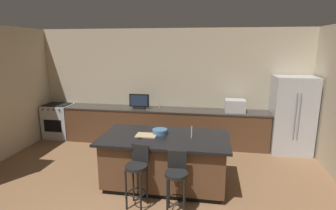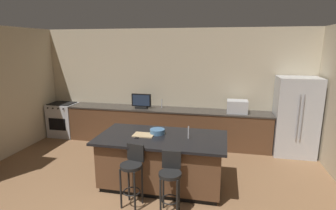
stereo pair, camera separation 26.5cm
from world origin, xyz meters
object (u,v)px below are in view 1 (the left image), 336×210
at_px(range_oven, 59,121).
at_px(bar_stool_right, 176,178).
at_px(microwave, 235,106).
at_px(kitchen_island, 165,161).
at_px(tv_monitor, 139,102).
at_px(fruit_bowl, 160,132).
at_px(cell_phone, 140,137).
at_px(refrigerator, 292,115).
at_px(bar_stool_left, 137,171).
at_px(cutting_board, 146,135).

bearing_deg(range_oven, bar_stool_right, -38.09).
height_order(microwave, bar_stool_right, microwave).
bearing_deg(kitchen_island, range_oven, 147.99).
distance_m(kitchen_island, bar_stool_right, 0.84).
bearing_deg(tv_monitor, range_oven, 178.74).
distance_m(kitchen_island, range_oven, 3.92).
height_order(bar_stool_right, fruit_bowl, fruit_bowl).
bearing_deg(fruit_bowl, cell_phone, -140.41).
distance_m(kitchen_island, refrigerator, 3.37).
height_order(refrigerator, fruit_bowl, refrigerator).
bearing_deg(bar_stool_left, kitchen_island, 76.21).
relative_size(range_oven, cutting_board, 2.56).
height_order(tv_monitor, bar_stool_right, tv_monitor).
bearing_deg(cutting_board, fruit_bowl, 31.59).
height_order(tv_monitor, fruit_bowl, tv_monitor).
bearing_deg(cutting_board, range_oven, 145.13).
xyz_separation_m(kitchen_island, range_oven, (-3.32, 2.08, -0.01)).
distance_m(tv_monitor, bar_stool_right, 3.15).
distance_m(range_oven, tv_monitor, 2.39).
bearing_deg(fruit_bowl, kitchen_island, -48.42).
xyz_separation_m(tv_monitor, bar_stool_right, (1.33, -2.80, -0.52)).
height_order(refrigerator, tv_monitor, refrigerator).
distance_m(refrigerator, bar_stool_left, 4.04).
xyz_separation_m(refrigerator, microwave, (-1.30, 0.05, 0.16)).
relative_size(fruit_bowl, cutting_board, 0.74).
height_order(kitchen_island, tv_monitor, tv_monitor).
bearing_deg(bar_stool_right, bar_stool_left, 169.98).
relative_size(kitchen_island, range_oven, 2.42).
xyz_separation_m(refrigerator, tv_monitor, (-3.67, 0.00, 0.18)).
bearing_deg(bar_stool_right, cutting_board, 126.51).
bearing_deg(bar_stool_right, tv_monitor, 111.86).
distance_m(bar_stool_right, cutting_board, 1.07).
bearing_deg(cutting_board, tv_monitor, 108.65).
relative_size(refrigerator, fruit_bowl, 6.71).
height_order(bar_stool_left, fruit_bowl, fruit_bowl).
relative_size(bar_stool_left, cutting_board, 2.71).
xyz_separation_m(bar_stool_left, fruit_bowl, (0.20, 0.83, 0.38)).
distance_m(kitchen_island, cell_phone, 0.63).
relative_size(microwave, bar_stool_right, 0.50).
height_order(refrigerator, range_oven, refrigerator).
xyz_separation_m(kitchen_island, cutting_board, (-0.33, -0.01, 0.46)).
relative_size(bar_stool_right, cutting_board, 2.62).
xyz_separation_m(refrigerator, bar_stool_right, (-2.34, -2.80, -0.33)).
relative_size(range_oven, microwave, 1.95).
distance_m(tv_monitor, fruit_bowl, 2.11).
height_order(microwave, fruit_bowl, microwave).
bearing_deg(fruit_bowl, microwave, 53.04).
relative_size(microwave, tv_monitor, 0.95).
bearing_deg(microwave, kitchen_island, -123.19).
relative_size(kitchen_island, bar_stool_right, 2.36).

